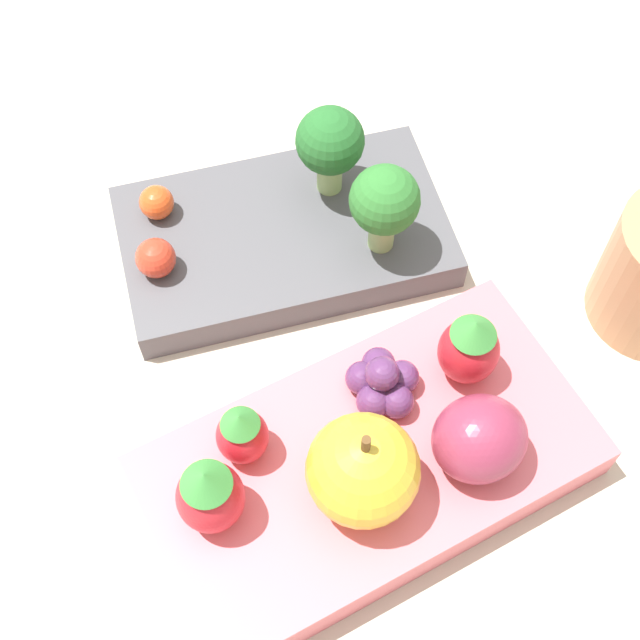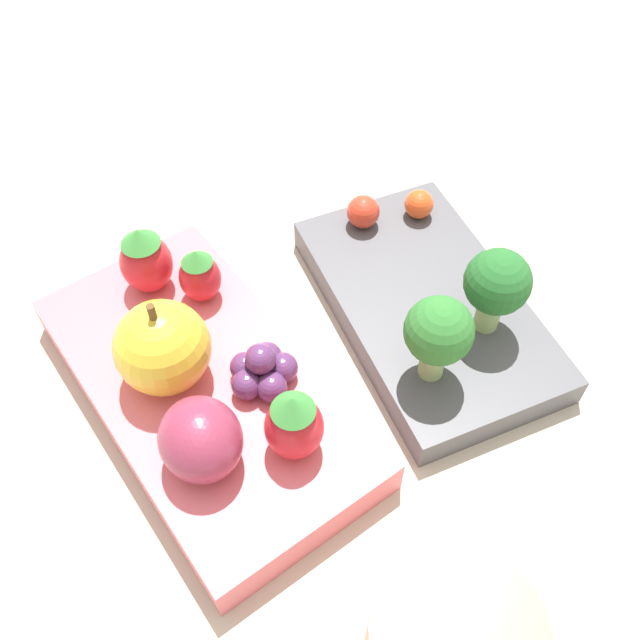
% 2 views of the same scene
% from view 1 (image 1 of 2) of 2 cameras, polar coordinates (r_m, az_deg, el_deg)
% --- Properties ---
extents(ground_plane, '(4.00, 4.00, 0.00)m').
position_cam_1_polar(ground_plane, '(0.50, 0.71, -1.72)').
color(ground_plane, '#BCB29E').
extents(bento_box_savoury, '(0.20, 0.13, 0.02)m').
position_cam_1_polar(bento_box_savoury, '(0.53, -2.66, 5.24)').
color(bento_box_savoury, '#4C4C51').
rests_on(bento_box_savoury, ground_plane).
extents(bento_box_fruit, '(0.23, 0.14, 0.03)m').
position_cam_1_polar(bento_box_fruit, '(0.46, 3.10, -9.25)').
color(bento_box_fruit, '#DB6670').
rests_on(bento_box_fruit, ground_plane).
extents(broccoli_floret_0, '(0.04, 0.04, 0.06)m').
position_cam_1_polar(broccoli_floret_0, '(0.48, 4.15, 7.51)').
color(broccoli_floret_0, '#93B770').
rests_on(broccoli_floret_0, bento_box_savoury).
extents(broccoli_floret_1, '(0.04, 0.04, 0.06)m').
position_cam_1_polar(broccoli_floret_1, '(0.51, 0.64, 11.23)').
color(broccoli_floret_1, '#93B770').
rests_on(broccoli_floret_1, bento_box_savoury).
extents(cherry_tomato_0, '(0.02, 0.02, 0.02)m').
position_cam_1_polar(cherry_tomato_0, '(0.53, -10.42, 7.41)').
color(cherry_tomato_0, '#DB4C1E').
rests_on(cherry_tomato_0, bento_box_savoury).
extents(cherry_tomato_1, '(0.02, 0.02, 0.02)m').
position_cam_1_polar(cherry_tomato_1, '(0.50, -10.48, 3.92)').
color(cherry_tomato_1, red).
rests_on(cherry_tomato_1, bento_box_savoury).
extents(apple, '(0.05, 0.05, 0.06)m').
position_cam_1_polar(apple, '(0.41, 2.76, -9.58)').
color(apple, gold).
rests_on(apple, bento_box_fruit).
extents(strawberry_0, '(0.03, 0.03, 0.04)m').
position_cam_1_polar(strawberry_0, '(0.43, -5.01, -7.29)').
color(strawberry_0, red).
rests_on(strawberry_0, bento_box_fruit).
extents(strawberry_1, '(0.03, 0.03, 0.05)m').
position_cam_1_polar(strawberry_1, '(0.45, 9.53, -1.79)').
color(strawberry_1, red).
rests_on(strawberry_1, bento_box_fruit).
extents(strawberry_2, '(0.03, 0.03, 0.05)m').
position_cam_1_polar(strawberry_2, '(0.42, -7.07, -11.05)').
color(strawberry_2, red).
rests_on(strawberry_2, bento_box_fruit).
extents(plum, '(0.05, 0.04, 0.04)m').
position_cam_1_polar(plum, '(0.43, 10.17, -7.50)').
color(plum, '#892D47').
rests_on(plum, bento_box_fruit).
extents(grape_cluster, '(0.04, 0.04, 0.03)m').
position_cam_1_polar(grape_cluster, '(0.45, 3.92, -4.05)').
color(grape_cluster, '#562D5B').
rests_on(grape_cluster, bento_box_fruit).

